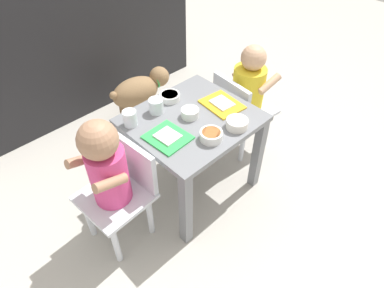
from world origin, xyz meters
name	(u,v)px	position (x,y,z in m)	size (l,w,h in m)	color
ground_plane	(192,184)	(0.00, 0.00, 0.00)	(7.00, 7.00, 0.00)	#B2ADA3
kitchen_cabinet_back	(67,37)	(0.00, 1.16, 0.47)	(1.72, 0.40, 0.94)	#232326
dining_table	(192,132)	(0.00, 0.00, 0.38)	(0.57, 0.51, 0.47)	slate
seated_child_left	(110,171)	(-0.44, 0.02, 0.44)	(0.30, 0.30, 0.69)	silver
seated_child_right	(247,89)	(0.44, 0.03, 0.41)	(0.31, 0.31, 0.66)	silver
dog	(140,90)	(0.18, 0.68, 0.21)	(0.43, 0.22, 0.32)	olive
food_tray_left	(168,137)	(-0.17, -0.03, 0.48)	(0.17, 0.18, 0.02)	green
food_tray_right	(222,104)	(0.17, -0.03, 0.48)	(0.17, 0.20, 0.02)	gold
water_cup_left	(130,119)	(-0.23, 0.16, 0.50)	(0.06, 0.06, 0.07)	white
water_cup_right	(156,107)	(-0.09, 0.15, 0.50)	(0.07, 0.07, 0.07)	white
veggie_bowl_near	(170,96)	(0.02, 0.18, 0.49)	(0.10, 0.10, 0.03)	white
cereal_bowl_left_side	(211,135)	(-0.04, -0.16, 0.49)	(0.10, 0.10, 0.04)	white
veggie_bowl_far	(190,113)	(0.00, 0.01, 0.49)	(0.08, 0.08, 0.04)	white
cereal_bowl_right_side	(237,123)	(0.10, -0.19, 0.49)	(0.10, 0.10, 0.04)	silver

